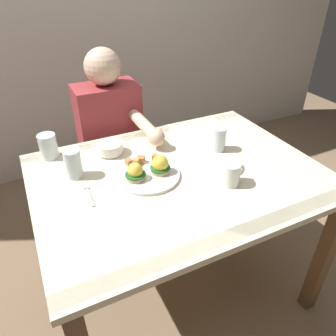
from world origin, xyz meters
TOP-DOWN VIEW (x-y plane):
  - ground_plane at (0.00, 0.00)m, footprint 6.00×6.00m
  - dining_table at (0.00, 0.00)m, footprint 1.20×0.90m
  - eggs_benedict_plate at (-0.13, 0.03)m, footprint 0.27×0.27m
  - fruit_bowl at (-0.21, 0.28)m, footprint 0.12×0.12m
  - coffee_mug at (0.15, -0.16)m, footprint 0.11×0.08m
  - fork at (-0.38, 0.03)m, footprint 0.03×0.16m
  - water_glass_near at (-0.47, 0.37)m, footprint 0.08×0.08m
  - water_glass_far at (0.26, 0.10)m, footprint 0.07×0.07m
  - water_glass_extra at (-0.40, 0.17)m, footprint 0.07×0.07m
  - diner_person at (-0.11, 0.60)m, footprint 0.34×0.54m

SIDE VIEW (x-z plane):
  - ground_plane at x=0.00m, z-range 0.00..0.00m
  - dining_table at x=0.00m, z-range 0.26..1.00m
  - diner_person at x=-0.11m, z-range 0.08..1.22m
  - fork at x=-0.38m, z-range 0.74..0.74m
  - eggs_benedict_plate at x=-0.13m, z-range 0.72..0.81m
  - fruit_bowl at x=-0.21m, z-range 0.74..0.80m
  - water_glass_near at x=-0.47m, z-range 0.73..0.85m
  - water_glass_far at x=0.26m, z-range 0.73..0.85m
  - coffee_mug at x=0.15m, z-range 0.74..0.84m
  - water_glass_extra at x=-0.40m, z-range 0.73..0.85m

